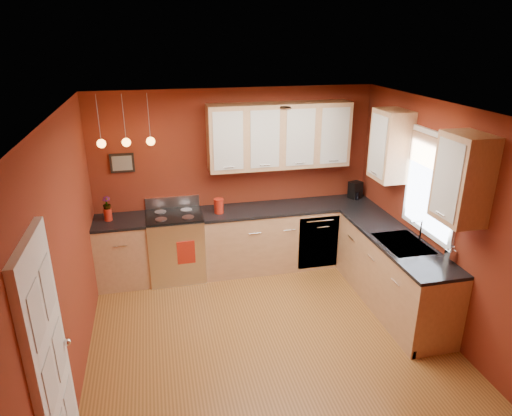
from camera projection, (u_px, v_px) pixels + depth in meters
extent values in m
plane|color=#99612C|center=(271.00, 344.00, 5.16)|extent=(4.20, 4.20, 0.00)
cube|color=white|center=(274.00, 113.00, 4.23)|extent=(4.00, 4.20, 0.02)
cube|color=maroon|center=(235.00, 180.00, 6.61)|extent=(4.00, 0.02, 2.60)
cube|color=maroon|center=(360.00, 382.00, 2.79)|extent=(4.00, 0.02, 2.60)
cube|color=maroon|center=(67.00, 260.00, 4.28)|extent=(0.02, 4.20, 2.60)
cube|color=maroon|center=(445.00, 223.00, 5.11)|extent=(0.02, 4.20, 2.60)
cube|color=tan|center=(123.00, 253.00, 6.30)|extent=(0.70, 0.60, 0.90)
cube|color=tan|center=(288.00, 237.00, 6.79)|extent=(2.54, 0.60, 0.90)
cube|color=tan|center=(392.00, 273.00, 5.76)|extent=(0.60, 2.10, 0.90)
cube|color=black|center=(119.00, 221.00, 6.13)|extent=(0.70, 0.62, 0.04)
cube|color=black|center=(289.00, 207.00, 6.62)|extent=(2.54, 0.62, 0.04)
cube|color=black|center=(396.00, 239.00, 5.59)|extent=(0.62, 2.10, 0.04)
cube|color=silver|center=(176.00, 247.00, 6.45)|extent=(0.76, 0.64, 0.92)
cube|color=black|center=(178.00, 255.00, 6.17)|extent=(0.55, 0.02, 0.32)
cylinder|color=silver|center=(177.00, 239.00, 6.07)|extent=(0.60, 0.02, 0.02)
cube|color=black|center=(174.00, 216.00, 6.27)|extent=(0.76, 0.60, 0.03)
cylinder|color=gray|center=(161.00, 219.00, 6.10)|extent=(0.16, 0.16, 0.01)
cylinder|color=gray|center=(188.00, 217.00, 6.18)|extent=(0.16, 0.16, 0.01)
cylinder|color=gray|center=(160.00, 212.00, 6.36)|extent=(0.16, 0.16, 0.01)
cylinder|color=gray|center=(186.00, 210.00, 6.43)|extent=(0.16, 0.16, 0.01)
cube|color=silver|center=(172.00, 202.00, 6.51)|extent=(0.76, 0.04, 0.16)
cube|color=silver|center=(318.00, 242.00, 6.60)|extent=(0.60, 0.02, 0.80)
cube|color=gray|center=(403.00, 245.00, 5.46)|extent=(0.50, 0.70, 0.05)
cube|color=black|center=(395.00, 240.00, 5.62)|extent=(0.42, 0.30, 0.02)
cube|color=black|center=(410.00, 252.00, 5.31)|extent=(0.42, 0.30, 0.02)
cylinder|color=silver|center=(421.00, 231.00, 5.45)|extent=(0.02, 0.02, 0.28)
cylinder|color=silver|center=(417.00, 221.00, 5.38)|extent=(0.16, 0.02, 0.02)
cube|color=white|center=(432.00, 185.00, 5.25)|extent=(0.04, 1.02, 1.22)
cube|color=white|center=(431.00, 185.00, 5.25)|extent=(0.01, 0.90, 1.10)
cube|color=#A67453|center=(434.00, 154.00, 5.11)|extent=(0.02, 0.96, 0.36)
cube|color=white|center=(51.00, 368.00, 3.30)|extent=(0.06, 0.82, 2.05)
cube|color=silver|center=(37.00, 314.00, 2.93)|extent=(0.00, 0.28, 0.40)
cube|color=silver|center=(48.00, 286.00, 3.26)|extent=(0.00, 0.28, 0.40)
cube|color=silver|center=(51.00, 382.00, 3.13)|extent=(0.00, 0.28, 0.40)
cube|color=silver|center=(60.00, 349.00, 3.46)|extent=(0.00, 0.28, 0.40)
cube|color=silver|center=(70.00, 405.00, 3.66)|extent=(0.00, 0.28, 0.40)
sphere|color=silver|center=(67.00, 342.00, 3.62)|extent=(0.06, 0.06, 0.06)
cube|color=tan|center=(279.00, 136.00, 6.34)|extent=(2.00, 0.35, 0.90)
cube|color=tan|center=(422.00, 160.00, 5.14)|extent=(0.35, 1.95, 0.90)
cube|color=black|center=(122.00, 163.00, 6.14)|extent=(0.32, 0.03, 0.26)
cylinder|color=gray|center=(98.00, 119.00, 5.56)|extent=(0.01, 0.01, 0.60)
sphere|color=#FFA53F|center=(101.00, 144.00, 5.67)|extent=(0.11, 0.11, 0.11)
cylinder|color=gray|center=(124.00, 119.00, 5.63)|extent=(0.01, 0.01, 0.60)
sphere|color=#FFA53F|center=(126.00, 142.00, 5.73)|extent=(0.11, 0.11, 0.11)
cylinder|color=gray|center=(149.00, 118.00, 5.69)|extent=(0.01, 0.01, 0.60)
sphere|color=#FFA53F|center=(151.00, 141.00, 5.80)|extent=(0.11, 0.11, 0.11)
cylinder|color=#AB2112|center=(219.00, 206.00, 6.33)|extent=(0.13, 0.13, 0.19)
cylinder|color=#AB2112|center=(219.00, 199.00, 6.29)|extent=(0.14, 0.14, 0.02)
cylinder|color=#AB2112|center=(108.00, 215.00, 6.08)|extent=(0.10, 0.10, 0.17)
imported|color=#AB2112|center=(107.00, 204.00, 6.02)|extent=(0.11, 0.11, 0.19)
cube|color=black|center=(355.00, 190.00, 6.89)|extent=(0.22, 0.20, 0.26)
cylinder|color=black|center=(356.00, 195.00, 6.87)|extent=(0.13, 0.13, 0.12)
imported|color=silver|center=(451.00, 253.00, 4.96)|extent=(0.10, 0.10, 0.21)
cube|color=#AB2112|center=(186.00, 252.00, 6.15)|extent=(0.24, 0.02, 0.33)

